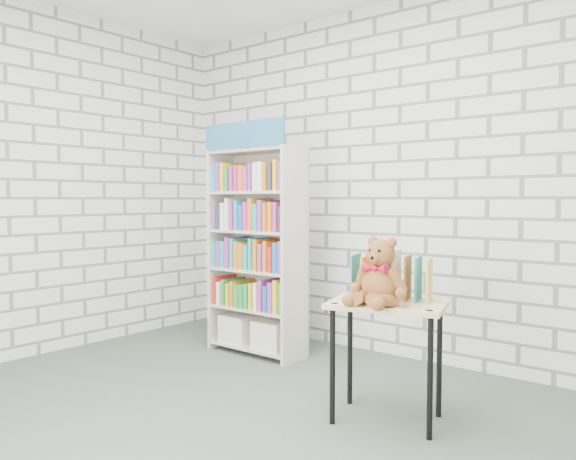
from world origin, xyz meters
The scene contains 6 objects.
ground centered at (0.00, 0.00, 0.00)m, with size 4.50×4.50×0.00m, color #414D41.
room_shell centered at (0.00, 0.00, 1.78)m, with size 4.52×4.02×2.81m.
bookshelf centered at (-0.92, 1.36, 0.84)m, with size 0.82×0.32×1.85m.
display_table centered at (0.58, 0.78, 0.58)m, with size 0.72×0.59×0.67m.
table_books centered at (0.55, 0.88, 0.80)m, with size 0.47×0.31×0.26m.
teddy_bear centered at (0.59, 0.68, 0.82)m, with size 0.34×0.31×0.37m.
Camera 1 is at (2.11, -1.97, 1.24)m, focal length 35.00 mm.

